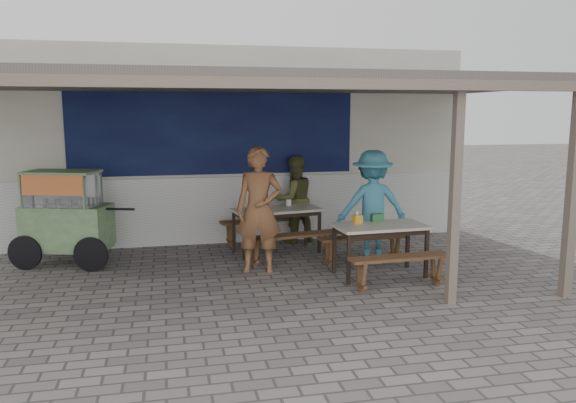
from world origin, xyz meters
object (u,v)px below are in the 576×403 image
(patron_wall_side, at_px, (294,199))
(vendor_cart, at_px, (66,214))
(donation_box, at_px, (377,218))
(bench_left_street, at_px, (292,241))
(bench_right_street, at_px, (400,264))
(tissue_box, at_px, (357,219))
(table_left, at_px, (277,213))
(condiment_jar, at_px, (289,202))
(table_right, at_px, (380,230))
(patron_street_side, at_px, (259,210))
(patron_right_table, at_px, (372,205))
(condiment_bowl, at_px, (258,208))
(bench_left_wall, at_px, (263,225))
(bench_right_wall, at_px, (363,243))

(patron_wall_side, bearing_deg, vendor_cart, -2.57)
(donation_box, bearing_deg, bench_left_street, 146.36)
(bench_right_street, xyz_separation_m, tissue_box, (-0.32, 0.81, 0.48))
(patron_wall_side, height_order, donation_box, patron_wall_side)
(table_left, height_order, condiment_jar, condiment_jar)
(table_left, distance_m, bench_left_street, 0.76)
(table_right, bearing_deg, patron_street_side, 156.74)
(tissue_box, height_order, donation_box, tissue_box)
(patron_street_side, distance_m, condiment_jar, 1.52)
(bench_right_street, bearing_deg, patron_street_side, 140.68)
(table_right, xyz_separation_m, donation_box, (0.04, 0.25, 0.14))
(bench_right_street, height_order, donation_box, donation_box)
(condiment_jar, bearing_deg, table_left, -134.73)
(condiment_jar, bearing_deg, patron_wall_side, 65.28)
(bench_right_street, xyz_separation_m, patron_right_table, (0.17, 1.53, 0.54))
(patron_street_side, height_order, tissue_box, patron_street_side)
(vendor_cart, xyz_separation_m, patron_street_side, (2.85, -0.98, 0.13))
(table_left, bearing_deg, condiment_bowl, 165.18)
(bench_right_street, relative_size, patron_wall_side, 0.90)
(patron_right_table, distance_m, condiment_jar, 1.54)
(condiment_bowl, bearing_deg, patron_street_side, -98.41)
(condiment_bowl, bearing_deg, bench_left_wall, 73.35)
(bench_right_wall, height_order, patron_street_side, patron_street_side)
(bench_left_street, xyz_separation_m, bench_right_wall, (1.04, -0.36, -0.01))
(table_right, xyz_separation_m, patron_street_side, (-1.66, 0.61, 0.26))
(bench_right_wall, xyz_separation_m, vendor_cart, (-4.47, 0.96, 0.46))
(patron_street_side, relative_size, condiment_bowl, 9.56)
(patron_right_table, bearing_deg, patron_street_side, 15.14)
(patron_street_side, bearing_deg, vendor_cart, 173.81)
(bench_right_street, height_order, bench_right_wall, same)
(bench_right_wall, height_order, vendor_cart, vendor_cart)
(condiment_jar, xyz_separation_m, condiment_bowl, (-0.57, -0.24, -0.03))
(patron_right_table, distance_m, donation_box, 0.67)
(patron_right_table, distance_m, condiment_bowl, 1.89)
(condiment_jar, bearing_deg, patron_street_side, -118.99)
(condiment_jar, bearing_deg, bench_right_street, -69.46)
(patron_right_table, bearing_deg, condiment_jar, -36.11)
(bench_left_street, relative_size, patron_wall_side, 1.00)
(bench_right_street, height_order, patron_wall_side, patron_wall_side)
(donation_box, bearing_deg, bench_right_street, -90.39)
(bench_right_wall, relative_size, donation_box, 8.12)
(bench_left_wall, distance_m, bench_right_street, 3.26)
(table_left, bearing_deg, bench_left_wall, 90.00)
(patron_wall_side, bearing_deg, table_left, 42.27)
(bench_left_street, bearing_deg, vendor_cart, 160.41)
(bench_right_street, bearing_deg, patron_wall_side, 101.14)
(table_left, height_order, vendor_cart, vendor_cart)
(bench_right_wall, height_order, tissue_box, tissue_box)
(bench_left_street, bearing_deg, table_left, 90.00)
(bench_left_street, relative_size, patron_street_side, 0.85)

